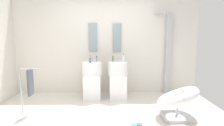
% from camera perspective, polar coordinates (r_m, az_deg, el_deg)
% --- Properties ---
extents(ground_plane, '(4.80, 3.60, 0.04)m').
position_cam_1_polar(ground_plane, '(3.74, -2.14, -16.15)').
color(ground_plane, silver).
extents(rear_partition, '(4.80, 0.10, 2.60)m').
position_cam_1_polar(rear_partition, '(5.06, -2.06, 5.78)').
color(rear_partition, silver).
rests_on(rear_partition, ground_plane).
extents(pedestal_sink_left, '(0.47, 0.47, 0.99)m').
position_cam_1_polar(pedestal_sink_left, '(4.66, -5.87, -4.69)').
color(pedestal_sink_left, white).
rests_on(pedestal_sink_left, ground_plane).
extents(pedestal_sink_right, '(0.47, 0.47, 0.99)m').
position_cam_1_polar(pedestal_sink_right, '(4.65, 1.76, -4.66)').
color(pedestal_sink_right, white).
rests_on(pedestal_sink_right, ground_plane).
extents(vanity_mirror_left, '(0.22, 0.03, 0.72)m').
position_cam_1_polar(vanity_mirror_left, '(4.99, -5.65, 7.44)').
color(vanity_mirror_left, '#8C9EA8').
extents(vanity_mirror_right, '(0.22, 0.03, 0.72)m').
position_cam_1_polar(vanity_mirror_right, '(4.99, 1.50, 7.47)').
color(vanity_mirror_right, '#8C9EA8').
extents(shower_column, '(0.49, 0.24, 2.05)m').
position_cam_1_polar(shower_column, '(5.19, 16.06, 3.09)').
color(shower_column, '#B7BABF').
rests_on(shower_column, ground_plane).
extents(lounge_chair, '(1.07, 1.07, 0.65)m').
position_cam_1_polar(lounge_chair, '(3.80, 18.75, -10.26)').
color(lounge_chair, '#B7BABF').
rests_on(lounge_chair, ground_plane).
extents(towel_rack, '(0.37, 0.22, 0.95)m').
position_cam_1_polar(towel_rack, '(3.97, -23.27, -5.49)').
color(towel_rack, '#B7BABF').
rests_on(towel_rack, ground_plane).
extents(area_rug, '(0.99, 0.73, 0.01)m').
position_cam_1_polar(area_rug, '(3.54, 7.21, -17.33)').
color(area_rug, beige).
rests_on(area_rug, ground_plane).
extents(coffee_mug, '(0.09, 0.09, 0.08)m').
position_cam_1_polar(coffee_mug, '(3.44, 8.16, -17.28)').
color(coffee_mug, white).
rests_on(coffee_mug, area_rug).
extents(soap_bottle_white, '(0.04, 0.04, 0.14)m').
position_cam_1_polar(soap_bottle_white, '(4.69, -6.41, 1.27)').
color(soap_bottle_white, white).
rests_on(soap_bottle_white, pedestal_sink_left).
extents(soap_bottle_clear, '(0.05, 0.05, 0.19)m').
position_cam_1_polar(soap_bottle_clear, '(4.50, 3.36, 1.36)').
color(soap_bottle_clear, silver).
rests_on(soap_bottle_clear, pedestal_sink_right).
extents(soap_bottle_grey, '(0.04, 0.04, 0.14)m').
position_cam_1_polar(soap_bottle_grey, '(4.62, -4.54, 1.19)').
color(soap_bottle_grey, '#99999E').
rests_on(soap_bottle_grey, pedestal_sink_left).
extents(soap_bottle_green, '(0.04, 0.04, 0.13)m').
position_cam_1_polar(soap_bottle_green, '(4.66, 0.29, 1.26)').
color(soap_bottle_green, '#59996B').
rests_on(soap_bottle_green, pedestal_sink_right).
extents(soap_bottle_blue, '(0.05, 0.05, 0.12)m').
position_cam_1_polar(soap_bottle_blue, '(4.41, -6.45, 0.71)').
color(soap_bottle_blue, '#4C72B7').
rests_on(soap_bottle_blue, pedestal_sink_left).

